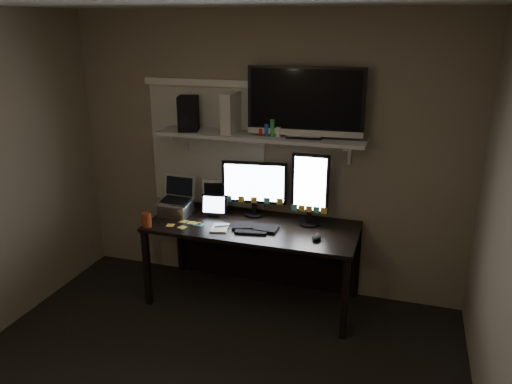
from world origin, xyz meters
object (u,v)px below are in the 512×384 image
at_px(monitor_landscape, 254,188).
at_px(keyboard, 254,227).
at_px(game_console, 231,112).
at_px(desk, 257,238).
at_px(tablet, 215,206).
at_px(monitor_portrait, 310,189).
at_px(cup, 147,220).
at_px(mouse, 317,237).
at_px(speaker, 188,113).
at_px(tv, 306,103).
at_px(laptop, 175,198).

xyz_separation_m(monitor_landscape, keyboard, (0.10, -0.30, -0.24)).
distance_m(monitor_landscape, keyboard, 0.40).
bearing_deg(game_console, desk, -19.44).
xyz_separation_m(desk, keyboard, (0.04, -0.19, 0.19)).
xyz_separation_m(keyboard, tablet, (-0.43, 0.17, 0.09)).
bearing_deg(keyboard, monitor_portrait, 19.59).
bearing_deg(tablet, game_console, 37.27).
height_order(monitor_landscape, cup, monitor_landscape).
distance_m(mouse, speaker, 1.54).
distance_m(tv, game_console, 0.66).
bearing_deg(desk, keyboard, -77.84).
distance_m(mouse, laptop, 1.33).
xyz_separation_m(monitor_portrait, game_console, (-0.72, 0.06, 0.60)).
distance_m(keyboard, tablet, 0.47).
bearing_deg(desk, laptop, -171.68).
xyz_separation_m(monitor_portrait, mouse, (0.12, -0.30, -0.30)).
relative_size(monitor_landscape, laptop, 1.73).
distance_m(mouse, tablet, 1.00).
distance_m(monitor_portrait, tv, 0.72).
relative_size(keyboard, tablet, 1.75).
relative_size(laptop, speaker, 1.12).
bearing_deg(monitor_landscape, keyboard, -79.97).
distance_m(keyboard, tv, 1.12).
relative_size(monitor_portrait, tablet, 2.74).
bearing_deg(tv, mouse, -63.65).
xyz_separation_m(desk, mouse, (0.59, -0.26, 0.20)).
xyz_separation_m(keyboard, cup, (-0.89, -0.22, 0.05)).
bearing_deg(laptop, tablet, 15.08).
xyz_separation_m(desk, cup, (-0.85, -0.42, 0.24)).
distance_m(monitor_portrait, laptop, 1.21).
xyz_separation_m(monitor_landscape, tablet, (-0.33, -0.13, -0.15)).
relative_size(cup, tv, 0.12).
bearing_deg(keyboard, laptop, 164.07).
bearing_deg(monitor_portrait, speaker, 179.11).
bearing_deg(tablet, speaker, 153.99).
bearing_deg(monitor_landscape, laptop, -170.14).
relative_size(tv, speaker, 3.17).
distance_m(mouse, tv, 1.09).
bearing_deg(monitor_landscape, tv, -10.95).
relative_size(keyboard, game_console, 1.19).
bearing_deg(tablet, mouse, -21.68).
relative_size(cup, speaker, 0.40).
distance_m(laptop, speaker, 0.76).
height_order(monitor_landscape, laptop, monitor_landscape).
xyz_separation_m(monitor_landscape, laptop, (-0.68, -0.21, -0.09)).
height_order(laptop, tv, tv).
relative_size(monitor_landscape, cup, 4.89).
xyz_separation_m(desk, monitor_portrait, (0.46, 0.04, 0.49)).
xyz_separation_m(cup, tv, (1.24, 0.50, 0.98)).
relative_size(monitor_landscape, mouse, 5.13).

